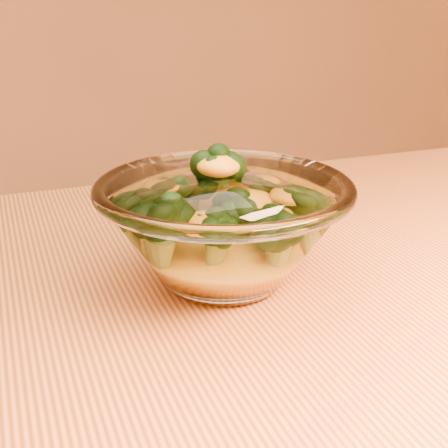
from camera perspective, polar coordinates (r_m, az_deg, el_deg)
name	(u,v)px	position (r m, az deg, el deg)	size (l,w,h in m)	color
table	(392,445)	(0.51, 15.12, -18.89)	(1.20, 0.80, 0.75)	#D17B3E
glass_bowl	(224,229)	(0.47, 0.00, -0.48)	(0.20, 0.20, 0.09)	white
cheese_sauce	(224,251)	(0.48, 0.00, -2.50)	(0.11, 0.11, 0.03)	orange
broccoli_heap	(211,211)	(0.48, -1.21, 1.20)	(0.14, 0.13, 0.08)	black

